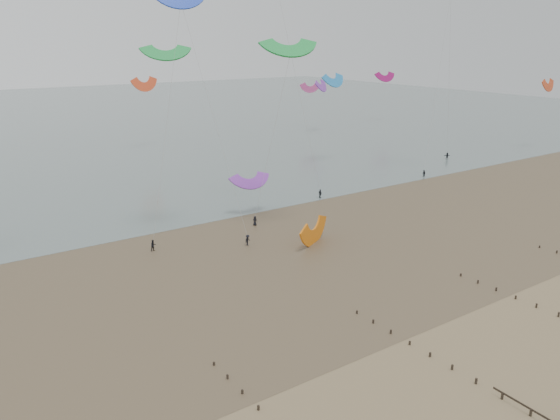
{
  "coord_description": "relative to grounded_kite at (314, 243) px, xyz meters",
  "views": [
    {
      "loc": [
        -34.06,
        -28.5,
        29.4
      ],
      "look_at": [
        4.46,
        28.0,
        8.0
      ],
      "focal_mm": 35.0,
      "sensor_mm": 36.0,
      "label": 1
    }
  ],
  "objects": [
    {
      "name": "kitesurfers",
      "position": [
        13.47,
        16.74,
        0.85
      ],
      "size": [
        147.57,
        24.91,
        1.77
      ],
      "color": "black",
      "rests_on": "ground"
    },
    {
      "name": "kites_airborne",
      "position": [
        -21.67,
        52.26,
        22.97
      ],
      "size": [
        236.51,
        112.4,
        44.39
      ],
      "color": "red",
      "rests_on": "ground"
    },
    {
      "name": "ground",
      "position": [
        -13.74,
        -32.38,
        0.0
      ],
      "size": [
        500.0,
        500.0,
        0.0
      ],
      "primitive_type": "plane",
      "color": "brown",
      "rests_on": "ground"
    },
    {
      "name": "grounded_kite",
      "position": [
        0.0,
        0.0,
        0.0
      ],
      "size": [
        9.44,
        8.75,
        4.16
      ],
      "primitive_type": null,
      "rotation": [
        1.54,
        0.0,
        0.49
      ],
      "color": "orange",
      "rests_on": "ground"
    },
    {
      "name": "sea_and_shore",
      "position": [
        -17.81,
        2.03,
        0.01
      ],
      "size": [
        500.0,
        665.0,
        0.03
      ],
      "color": "#475654",
      "rests_on": "ground"
    }
  ]
}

